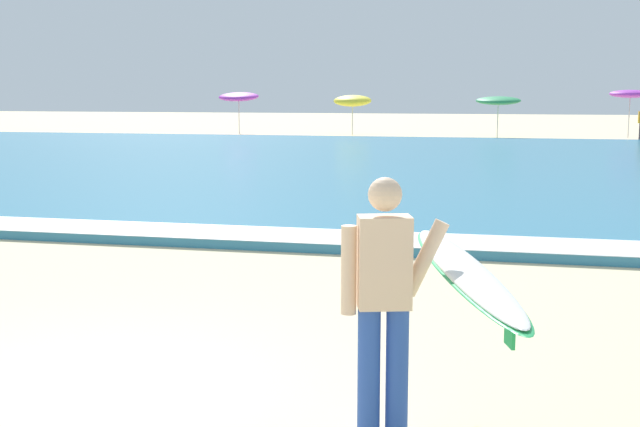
# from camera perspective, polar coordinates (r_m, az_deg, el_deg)

# --- Properties ---
(ground_plane) EXTENTS (160.00, 160.00, 0.00)m
(ground_plane) POSITION_cam_1_polar(r_m,az_deg,el_deg) (6.55, -15.97, -12.14)
(ground_plane) COLOR beige
(sea) EXTENTS (120.00, 28.00, 0.14)m
(sea) POSITION_cam_1_polar(r_m,az_deg,el_deg) (25.36, 6.04, 3.45)
(sea) COLOR teal
(sea) RESTS_ON ground
(surf_foam) EXTENTS (120.00, 1.25, 0.01)m
(surf_foam) POSITION_cam_1_polar(r_m,az_deg,el_deg) (12.25, -1.59, -1.51)
(surf_foam) COLOR white
(surf_foam) RESTS_ON sea
(surfer_with_board) EXTENTS (1.31, 2.74, 1.73)m
(surfer_with_board) POSITION_cam_1_polar(r_m,az_deg,el_deg) (5.38, 7.26, -4.83)
(surfer_with_board) COLOR #284CA3
(surfer_with_board) RESTS_ON ground
(beach_umbrella_0) EXTENTS (2.18, 2.22, 2.31)m
(beach_umbrella_0) POSITION_cam_1_polar(r_m,az_deg,el_deg) (45.20, -5.67, 8.08)
(beach_umbrella_0) COLOR beige
(beach_umbrella_0) RESTS_ON ground
(beach_umbrella_1) EXTENTS (1.98, 2.02, 2.15)m
(beach_umbrella_1) POSITION_cam_1_polar(r_m,az_deg,el_deg) (43.34, 2.27, 7.83)
(beach_umbrella_1) COLOR beige
(beach_umbrella_1) RESTS_ON ground
(beach_umbrella_2) EXTENTS (2.17, 2.19, 2.09)m
(beach_umbrella_2) POSITION_cam_1_polar(r_m,az_deg,el_deg) (41.28, 12.29, 7.67)
(beach_umbrella_2) COLOR beige
(beach_umbrella_2) RESTS_ON ground
(beach_umbrella_3) EXTENTS (1.99, 1.99, 2.38)m
(beach_umbrella_3) POSITION_cam_1_polar(r_m,az_deg,el_deg) (43.54, 20.76, 7.78)
(beach_umbrella_3) COLOR beige
(beach_umbrella_3) RESTS_ON ground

